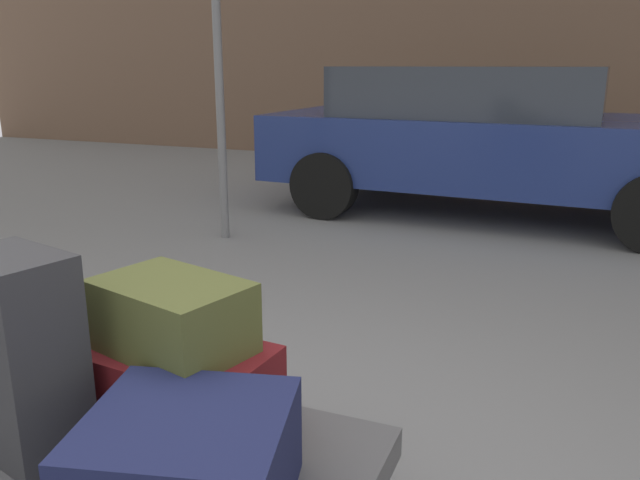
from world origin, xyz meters
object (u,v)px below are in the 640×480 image
suitcase_maroon_rear_right (176,383)px  suitcase_charcoal_rear_left (21,355)px  suitcase_navy_stacked_top (189,465)px  parked_car (487,137)px  duffel_bag_olive_topmost_pile (172,316)px  no_parking_sign (218,47)px

suitcase_maroon_rear_right → suitcase_charcoal_rear_left: 0.47m
suitcase_navy_stacked_top → parked_car: bearing=75.8°
suitcase_navy_stacked_top → parked_car: parked_car is taller
suitcase_charcoal_rear_left → duffel_bag_olive_topmost_pile: (0.30, 0.31, 0.05)m
suitcase_maroon_rear_right → suitcase_charcoal_rear_left: bearing=-129.4°
suitcase_navy_stacked_top → suitcase_charcoal_rear_left: (-0.60, 0.07, 0.16)m
no_parking_sign → suitcase_navy_stacked_top: bearing=-60.8°
suitcase_navy_stacked_top → suitcase_maroon_rear_right: bearing=114.0°
suitcase_maroon_rear_right → no_parking_sign: (-1.63, 3.07, 1.11)m
suitcase_navy_stacked_top → no_parking_sign: no_parking_sign is taller
suitcase_navy_stacked_top → no_parking_sign: bearing=104.9°
suitcase_maroon_rear_right → duffel_bag_olive_topmost_pile: bearing=0.0°
suitcase_charcoal_rear_left → no_parking_sign: no_parking_sign is taller
suitcase_navy_stacked_top → duffel_bag_olive_topmost_pile: 0.52m
duffel_bag_olive_topmost_pile → parked_car: size_ratio=0.11×
suitcase_navy_stacked_top → duffel_bag_olive_topmost_pile: size_ratio=1.06×
duffel_bag_olive_topmost_pile → suitcase_navy_stacked_top: bearing=-36.8°
suitcase_navy_stacked_top → no_parking_sign: size_ratio=0.19×
parked_car → duffel_bag_olive_topmost_pile: bearing=-93.3°
suitcase_navy_stacked_top → suitcase_charcoal_rear_left: size_ratio=0.82×
suitcase_navy_stacked_top → no_parking_sign: (-1.92, 3.44, 1.10)m
suitcase_charcoal_rear_left → no_parking_sign: bearing=125.6°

